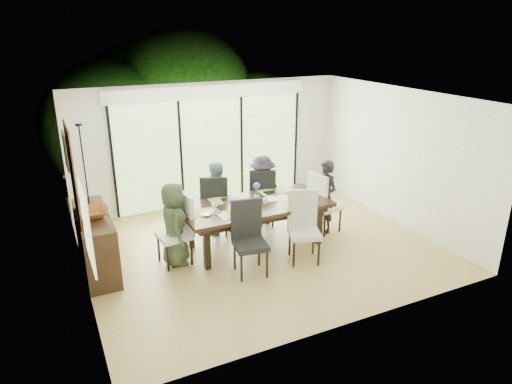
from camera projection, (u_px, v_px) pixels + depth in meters
name	position (u px, v px, depth m)	size (l,w,h in m)	color
floor	(262.00, 248.00, 8.26)	(6.00, 5.00, 0.01)	olive
ceiling	(263.00, 97.00, 7.33)	(6.00, 5.00, 0.01)	white
wall_back	(211.00, 145.00, 9.92)	(6.00, 0.02, 2.70)	silver
wall_front	(352.00, 234.00, 5.67)	(6.00, 0.02, 2.70)	silver
wall_left	(75.00, 205.00, 6.57)	(0.02, 5.00, 2.70)	silver
wall_right	(398.00, 157.00, 9.01)	(0.02, 5.00, 2.70)	beige
glass_doors	(212.00, 152.00, 9.93)	(4.20, 0.02, 2.30)	#598C3F
blinds_header	(210.00, 92.00, 9.48)	(4.40, 0.06, 0.28)	white
mullion_a	(113.00, 164.00, 9.07)	(0.05, 0.04, 2.30)	black
mullion_b	(181.00, 156.00, 9.64)	(0.05, 0.04, 2.30)	black
mullion_c	(242.00, 149.00, 10.21)	(0.05, 0.04, 2.30)	black
mullion_d	(296.00, 142.00, 10.78)	(0.05, 0.04, 2.30)	black
side_window	(87.00, 227.00, 5.52)	(0.02, 0.90, 1.00)	#8CAD7F
deck	(200.00, 193.00, 11.15)	(6.00, 1.80, 0.10)	brown
rail_top	(189.00, 161.00, 11.62)	(6.00, 0.08, 0.06)	brown
foliage_left	(106.00, 125.00, 11.43)	(3.20, 3.20, 3.20)	#14380F
foliage_mid	(183.00, 102.00, 12.71)	(4.00, 4.00, 4.00)	#14380F
foliage_right	(254.00, 120.00, 12.95)	(2.80, 2.80, 2.80)	#14380F
foliage_far	(142.00, 107.00, 12.96)	(3.60, 3.60, 3.60)	#14380F
table_top	(255.00, 205.00, 8.09)	(2.64, 1.21, 0.07)	black
table_apron	(255.00, 210.00, 8.12)	(2.42, 0.99, 0.11)	black
table_leg_fl	(207.00, 248.00, 7.43)	(0.10, 0.10, 0.76)	black
table_leg_fr	(319.00, 225.00, 8.30)	(0.10, 0.10, 0.76)	black
table_leg_bl	(191.00, 228.00, 8.15)	(0.10, 0.10, 0.76)	black
table_leg_br	(295.00, 209.00, 9.03)	(0.10, 0.10, 0.76)	black
chair_left_end	(174.00, 230.00, 7.54)	(0.51, 0.51, 1.21)	white
chair_right_end	(326.00, 202.00, 8.76)	(0.51, 0.51, 1.21)	silver
chair_far_left	(215.00, 203.00, 8.69)	(0.51, 0.51, 1.21)	black
chair_far_right	(262.00, 195.00, 9.10)	(0.51, 0.51, 1.21)	black
chair_near_left	(250.00, 239.00, 7.21)	(0.51, 0.51, 1.21)	black
chair_near_right	(305.00, 228.00, 7.62)	(0.51, 0.51, 1.21)	beige
person_left_end	(174.00, 224.00, 7.51)	(0.66, 0.42, 1.42)	#38462E
person_right_end	(325.00, 197.00, 8.72)	(0.66, 0.42, 1.42)	black
person_far_left	(215.00, 198.00, 8.64)	(0.66, 0.42, 1.42)	slate
person_far_right	(262.00, 191.00, 9.04)	(0.66, 0.42, 1.42)	#231C2A
placemat_left	(205.00, 212.00, 7.69)	(0.48, 0.35, 0.01)	#6C9E38
placemat_right	(301.00, 195.00, 8.46)	(0.48, 0.35, 0.01)	#84AD3D
placemat_far_l	(223.00, 200.00, 8.23)	(0.48, 0.35, 0.01)	#8DC446
placemat_far_r	(272.00, 192.00, 8.64)	(0.48, 0.35, 0.01)	#93B540
placemat_paper	(233.00, 214.00, 7.60)	(0.48, 0.35, 0.01)	white
tablet_far_l	(229.00, 199.00, 8.23)	(0.29, 0.20, 0.01)	black
tablet_far_r	(271.00, 192.00, 8.57)	(0.26, 0.19, 0.01)	black
papers	(291.00, 198.00, 8.32)	(0.33, 0.24, 0.00)	white
platter_base	(233.00, 213.00, 7.59)	(0.29, 0.29, 0.03)	white
platter_snacks	(233.00, 212.00, 7.58)	(0.22, 0.22, 0.02)	orange
vase	(257.00, 199.00, 8.12)	(0.09, 0.09, 0.13)	silver
hyacinth_stems	(257.00, 192.00, 8.07)	(0.04, 0.04, 0.18)	#337226
hyacinth_blooms	(257.00, 186.00, 8.03)	(0.12, 0.12, 0.12)	#5157CC
laptop	(212.00, 213.00, 7.64)	(0.36, 0.23, 0.03)	silver
cup_a	(215.00, 204.00, 7.90)	(0.14, 0.14, 0.11)	white
cup_b	(265.00, 201.00, 8.03)	(0.11, 0.11, 0.10)	white
cup_c	(292.00, 192.00, 8.47)	(0.14, 0.14, 0.11)	white
book	(267.00, 200.00, 8.22)	(0.18, 0.25, 0.02)	white
sideboard	(96.00, 242.00, 7.40)	(0.49, 1.73, 0.97)	black
bowl	(93.00, 213.00, 7.13)	(0.51, 0.51, 0.13)	brown
candlestick_base	(89.00, 206.00, 7.52)	(0.11, 0.11, 0.04)	black
candlestick_shaft	(84.00, 166.00, 7.29)	(0.03, 0.03, 1.35)	black
candlestick_pan	(78.00, 125.00, 7.06)	(0.11, 0.11, 0.03)	black
candle	(78.00, 120.00, 7.04)	(0.04, 0.04, 0.11)	silver
tapestry	(73.00, 174.00, 6.80)	(0.02, 1.00, 1.50)	brown
art_frame	(65.00, 151.00, 7.89)	(0.03, 0.55, 0.65)	black
art_canvas	(67.00, 151.00, 7.90)	(0.01, 0.45, 0.55)	#1A4553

